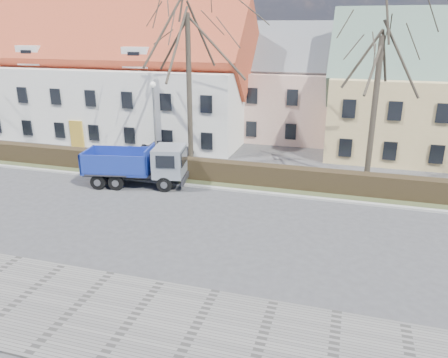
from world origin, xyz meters
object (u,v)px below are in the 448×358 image
(cart_frame, at_px, (120,174))
(dump_truck, at_px, (132,165))
(parked_car_a, at_px, (167,149))
(streetlight, at_px, (155,127))

(cart_frame, bearing_deg, dump_truck, -30.56)
(cart_frame, distance_m, parked_car_a, 5.51)
(dump_truck, xyz_separation_m, parked_car_a, (-0.35, 6.23, -0.63))
(streetlight, bearing_deg, parked_car_a, 99.82)
(streetlight, height_order, cart_frame, streetlight)
(streetlight, bearing_deg, cart_frame, -124.11)
(dump_truck, distance_m, parked_car_a, 6.27)
(cart_frame, bearing_deg, parked_car_a, 78.82)
(dump_truck, height_order, streetlight, streetlight)
(dump_truck, relative_size, parked_car_a, 1.64)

